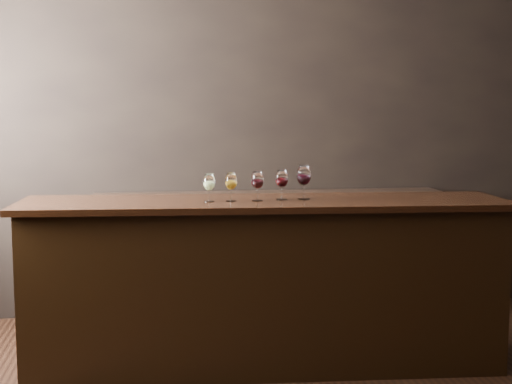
{
  "coord_description": "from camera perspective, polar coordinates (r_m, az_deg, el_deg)",
  "views": [
    {
      "loc": [
        -0.64,
        -3.3,
        1.61
      ],
      "look_at": [
        -0.03,
        0.99,
        1.1
      ],
      "focal_mm": 50.0,
      "sensor_mm": 36.0,
      "label": 1
    }
  ],
  "objects": [
    {
      "name": "room_shell",
      "position": [
        3.45,
        -1.35,
        10.02
      ],
      "size": [
        5.02,
        4.52,
        2.81
      ],
      "color": "black",
      "rests_on": "ground"
    },
    {
      "name": "bar_counter",
      "position": [
        4.48,
        0.67,
        -7.56
      ],
      "size": [
        2.93,
        0.8,
        1.01
      ],
      "primitive_type": "cube",
      "rotation": [
        0.0,
        0.0,
        -0.06
      ],
      "color": "black",
      "rests_on": "ground"
    },
    {
      "name": "bar_top",
      "position": [
        4.38,
        0.68,
        -0.89
      ],
      "size": [
        3.03,
        0.88,
        0.04
      ],
      "primitive_type": "cube",
      "rotation": [
        0.0,
        0.0,
        -0.06
      ],
      "color": "black",
      "rests_on": "bar_counter"
    },
    {
      "name": "back_bar_shelf",
      "position": [
        5.52,
        1.19,
        -5.08
      ],
      "size": [
        2.69,
        0.4,
        0.97
      ],
      "primitive_type": "cube",
      "color": "black",
      "rests_on": "ground"
    },
    {
      "name": "glass_white",
      "position": [
        4.29,
        -3.77,
        0.74
      ],
      "size": [
        0.07,
        0.07,
        0.17
      ],
      "color": "white",
      "rests_on": "bar_top"
    },
    {
      "name": "glass_amber",
      "position": [
        4.31,
        -2.01,
        0.81
      ],
      "size": [
        0.07,
        0.07,
        0.17
      ],
      "color": "white",
      "rests_on": "bar_top"
    },
    {
      "name": "glass_red_a",
      "position": [
        4.32,
        0.11,
        0.92
      ],
      "size": [
        0.08,
        0.08,
        0.18
      ],
      "color": "white",
      "rests_on": "bar_top"
    },
    {
      "name": "glass_red_b",
      "position": [
        4.38,
        2.08,
        1.02
      ],
      "size": [
        0.08,
        0.08,
        0.19
      ],
      "color": "white",
      "rests_on": "bar_top"
    },
    {
      "name": "glass_red_c",
      "position": [
        4.41,
        3.85,
        1.28
      ],
      "size": [
        0.09,
        0.09,
        0.21
      ],
      "color": "white",
      "rests_on": "bar_top"
    }
  ]
}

